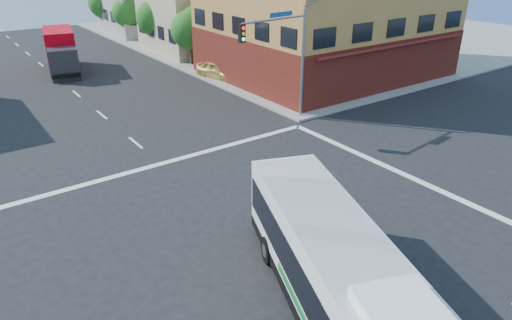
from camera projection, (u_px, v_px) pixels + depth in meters
ground at (269, 253)px, 17.21m from camera, size 120.00×120.00×0.00m
sidewalk_ne at (320, 31)px, 61.34m from camera, size 50.00×50.00×0.15m
corner_building_ne at (326, 5)px, 38.81m from camera, size 18.10×15.44×14.00m
building_east_near at (206, 7)px, 49.23m from camera, size 12.06×10.06×9.00m
signal_mast_ne at (284, 46)px, 27.68m from camera, size 7.91×1.13×8.07m
street_tree_a at (191, 27)px, 42.49m from camera, size 3.60×3.60×5.53m
street_tree_b at (155, 16)px, 48.31m from camera, size 3.80×3.80×5.79m
street_tree_c at (127, 11)px, 54.33m from camera, size 3.40×3.40×5.29m
street_tree_d at (104, 1)px, 60.04m from camera, size 4.00×4.00×6.03m
transit_bus at (344, 287)px, 12.98m from camera, size 6.55×11.84×3.47m
box_truck at (61, 52)px, 41.25m from camera, size 3.86×8.40×3.65m
parked_car at (219, 70)px, 39.36m from camera, size 2.72×4.74×1.52m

